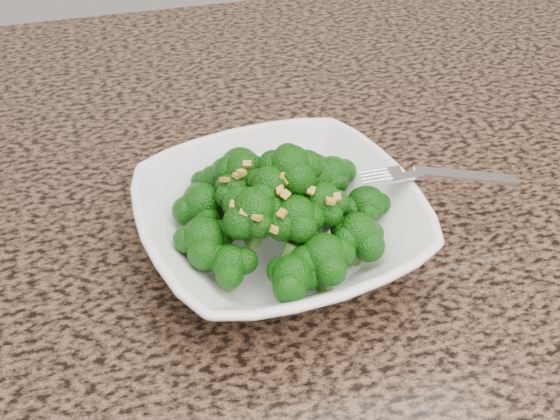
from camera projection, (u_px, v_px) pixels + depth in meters
name	position (u px, v px, depth m)	size (l,w,h in m)	color
granite_counter	(369.00, 214.00, 0.72)	(1.64, 1.04, 0.03)	brown
bowl	(280.00, 226.00, 0.64)	(0.25, 0.25, 0.06)	white
broccoli_pile	(280.00, 168.00, 0.60)	(0.22, 0.22, 0.07)	#105009
garlic_topping	(280.00, 130.00, 0.57)	(0.13, 0.13, 0.01)	gold
fork	(416.00, 175.00, 0.64)	(0.17, 0.03, 0.01)	silver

